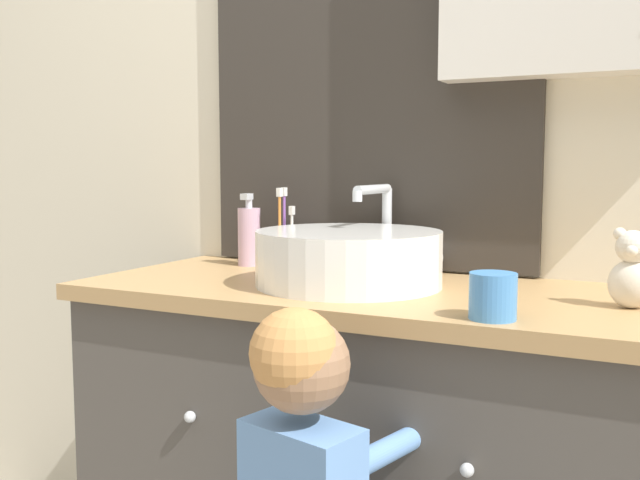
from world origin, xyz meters
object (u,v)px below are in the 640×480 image
object	(u,v)px
toothbrush_holder	(286,246)
drinking_cup	(493,296)
sink_basin	(350,257)
soap_dispenser	(249,236)
teddy_bear	(632,271)

from	to	relation	value
toothbrush_holder	drinking_cup	world-z (taller)	toothbrush_holder
sink_basin	soap_dispenser	size ratio (longest dim) A/B	2.44
teddy_bear	soap_dispenser	bearing A→B (deg)	169.68
soap_dispenser	drinking_cup	world-z (taller)	soap_dispenser
toothbrush_holder	soap_dispenser	xyz separation A→B (m)	(-0.10, -0.02, 0.02)
soap_dispenser	teddy_bear	size ratio (longest dim) A/B	1.28
soap_dispenser	teddy_bear	world-z (taller)	soap_dispenser
toothbrush_holder	drinking_cup	xyz separation A→B (m)	(0.61, -0.39, -0.01)
sink_basin	teddy_bear	bearing A→B (deg)	-0.15
sink_basin	teddy_bear	distance (m)	0.56
sink_basin	soap_dispenser	world-z (taller)	sink_basin
sink_basin	toothbrush_holder	distance (m)	0.32
teddy_bear	drinking_cup	bearing A→B (deg)	-134.49
toothbrush_holder	drinking_cup	size ratio (longest dim) A/B	2.54
teddy_bear	toothbrush_holder	bearing A→B (deg)	167.12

